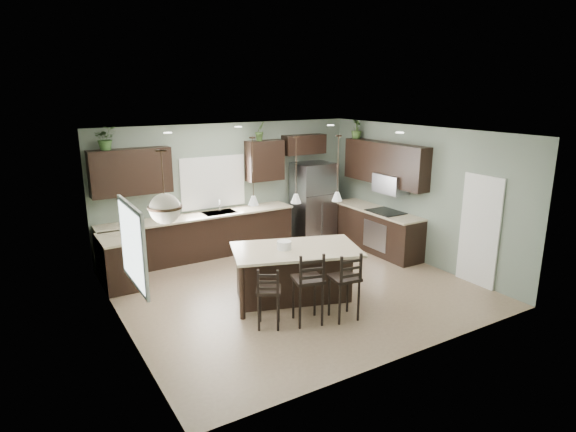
# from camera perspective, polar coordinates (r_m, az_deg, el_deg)

# --- Properties ---
(ground) EXTENTS (6.00, 6.00, 0.00)m
(ground) POSITION_cam_1_polar(r_m,az_deg,el_deg) (8.86, 0.79, -8.50)
(ground) COLOR #9E8466
(ground) RESTS_ON ground
(pantry_door) EXTENTS (0.04, 0.82, 2.04)m
(pantry_door) POSITION_cam_1_polar(r_m,az_deg,el_deg) (9.37, 21.74, -1.65)
(pantry_door) COLOR white
(pantry_door) RESTS_ON ground
(window_back) EXTENTS (1.35, 0.02, 1.00)m
(window_back) POSITION_cam_1_polar(r_m,az_deg,el_deg) (10.58, -8.90, 3.99)
(window_back) COLOR white
(window_back) RESTS_ON room_shell
(window_left) EXTENTS (0.02, 1.10, 1.00)m
(window_left) POSITION_cam_1_polar(r_m,az_deg,el_deg) (6.55, -18.04, -3.34)
(window_left) COLOR white
(window_left) RESTS_ON room_shell
(left_return_cabs) EXTENTS (0.60, 0.90, 0.90)m
(left_return_cabs) POSITION_cam_1_polar(r_m,az_deg,el_deg) (9.27, -19.42, -5.31)
(left_return_cabs) COLOR black
(left_return_cabs) RESTS_ON ground
(left_return_countertop) EXTENTS (0.66, 0.96, 0.04)m
(left_return_countertop) POSITION_cam_1_polar(r_m,az_deg,el_deg) (9.13, -19.55, -2.52)
(left_return_countertop) COLOR beige
(left_return_countertop) RESTS_ON left_return_cabs
(back_lower_cabs) EXTENTS (4.20, 0.60, 0.90)m
(back_lower_cabs) POSITION_cam_1_polar(r_m,az_deg,el_deg) (10.43, -10.35, -2.47)
(back_lower_cabs) COLOR black
(back_lower_cabs) RESTS_ON ground
(back_countertop) EXTENTS (4.20, 0.66, 0.04)m
(back_countertop) POSITION_cam_1_polar(r_m,az_deg,el_deg) (10.28, -10.43, 0.01)
(back_countertop) COLOR beige
(back_countertop) RESTS_ON back_lower_cabs
(sink_inset) EXTENTS (0.70, 0.45, 0.01)m
(sink_inset) POSITION_cam_1_polar(r_m,az_deg,el_deg) (10.44, -8.13, 0.41)
(sink_inset) COLOR gray
(sink_inset) RESTS_ON back_countertop
(faucet) EXTENTS (0.02, 0.02, 0.28)m
(faucet) POSITION_cam_1_polar(r_m,az_deg,el_deg) (10.38, -8.09, 1.15)
(faucet) COLOR silver
(faucet) RESTS_ON back_countertop
(back_upper_left) EXTENTS (1.55, 0.34, 0.90)m
(back_upper_left) POSITION_cam_1_polar(r_m,az_deg,el_deg) (9.85, -18.12, 5.00)
(back_upper_left) COLOR black
(back_upper_left) RESTS_ON room_shell
(back_upper_right) EXTENTS (0.85, 0.34, 0.90)m
(back_upper_right) POSITION_cam_1_polar(r_m,az_deg,el_deg) (10.88, -2.78, 6.59)
(back_upper_right) COLOR black
(back_upper_right) RESTS_ON room_shell
(fridge_header) EXTENTS (1.05, 0.34, 0.45)m
(fridge_header) POSITION_cam_1_polar(r_m,az_deg,el_deg) (11.37, 1.91, 8.48)
(fridge_header) COLOR black
(fridge_header) RESTS_ON room_shell
(right_lower_cabs) EXTENTS (0.60, 2.35, 0.90)m
(right_lower_cabs) POSITION_cam_1_polar(r_m,az_deg,el_deg) (10.90, 10.48, -1.71)
(right_lower_cabs) COLOR black
(right_lower_cabs) RESTS_ON ground
(right_countertop) EXTENTS (0.66, 2.35, 0.04)m
(right_countertop) POSITION_cam_1_polar(r_m,az_deg,el_deg) (10.77, 10.52, 0.67)
(right_countertop) COLOR beige
(right_countertop) RESTS_ON right_lower_cabs
(cooktop) EXTENTS (0.58, 0.75, 0.02)m
(cooktop) POSITION_cam_1_polar(r_m,az_deg,el_deg) (10.56, 11.51, 0.49)
(cooktop) COLOR black
(cooktop) RESTS_ON right_countertop
(wall_oven_front) EXTENTS (0.01, 0.72, 0.60)m
(wall_oven_front) POSITION_cam_1_polar(r_m,az_deg,el_deg) (10.51, 10.22, -2.32)
(wall_oven_front) COLOR gray
(wall_oven_front) RESTS_ON right_lower_cabs
(right_upper_cabs) EXTENTS (0.34, 2.35, 0.90)m
(right_upper_cabs) POSITION_cam_1_polar(r_m,az_deg,el_deg) (10.67, 11.39, 6.15)
(right_upper_cabs) COLOR black
(right_upper_cabs) RESTS_ON room_shell
(microwave) EXTENTS (0.40, 0.75, 0.40)m
(microwave) POSITION_cam_1_polar(r_m,az_deg,el_deg) (10.50, 12.08, 3.76)
(microwave) COLOR gray
(microwave) RESTS_ON right_upper_cabs
(refrigerator) EXTENTS (0.90, 0.74, 1.85)m
(refrigerator) POSITION_cam_1_polar(r_m,az_deg,el_deg) (11.39, 3.02, 1.70)
(refrigerator) COLOR gray
(refrigerator) RESTS_ON ground
(kitchen_island) EXTENTS (2.37, 1.80, 0.92)m
(kitchen_island) POSITION_cam_1_polar(r_m,az_deg,el_deg) (8.23, 0.92, -6.90)
(kitchen_island) COLOR black
(kitchen_island) RESTS_ON ground
(serving_dish) EXTENTS (0.24, 0.24, 0.14)m
(serving_dish) POSITION_cam_1_polar(r_m,az_deg,el_deg) (8.01, -0.47, -3.47)
(serving_dish) COLOR silver
(serving_dish) RESTS_ON kitchen_island
(bar_stool_left) EXTENTS (0.50, 0.50, 0.98)m
(bar_stool_left) POSITION_cam_1_polar(r_m,az_deg,el_deg) (7.32, -2.31, -9.54)
(bar_stool_left) COLOR black
(bar_stool_left) RESTS_ON ground
(bar_stool_center) EXTENTS (0.53, 0.53, 1.17)m
(bar_stool_center) POSITION_cam_1_polar(r_m,az_deg,el_deg) (7.41, 2.36, -8.41)
(bar_stool_center) COLOR black
(bar_stool_center) RESTS_ON ground
(bar_stool_right) EXTENTS (0.47, 0.47, 1.12)m
(bar_stool_right) POSITION_cam_1_polar(r_m,az_deg,el_deg) (7.59, 6.67, -8.15)
(bar_stool_right) COLOR black
(bar_stool_right) RESTS_ON ground
(pendant_left) EXTENTS (0.17, 0.17, 1.10)m
(pendant_left) POSITION_cam_1_polar(r_m,az_deg,el_deg) (7.62, -4.18, 5.28)
(pendant_left) COLOR silver
(pendant_left) RESTS_ON room_shell
(pendant_center) EXTENTS (0.17, 0.17, 1.10)m
(pendant_center) POSITION_cam_1_polar(r_m,az_deg,el_deg) (7.75, 0.97, 5.48)
(pendant_center) COLOR silver
(pendant_center) RESTS_ON room_shell
(pendant_right) EXTENTS (0.17, 0.17, 1.10)m
(pendant_right) POSITION_cam_1_polar(r_m,az_deg,el_deg) (7.93, 5.92, 5.63)
(pendant_right) COLOR silver
(pendant_right) RESTS_ON room_shell
(chandelier) EXTENTS (0.43, 0.43, 0.95)m
(chandelier) POSITION_cam_1_polar(r_m,az_deg,el_deg) (6.18, -14.54, 3.32)
(chandelier) COLOR beige
(chandelier) RESTS_ON room_shell
(plant_back_left) EXTENTS (0.41, 0.36, 0.45)m
(plant_back_left) POSITION_cam_1_polar(r_m,az_deg,el_deg) (9.65, -20.80, 8.62)
(plant_back_left) COLOR #2C4C21
(plant_back_left) RESTS_ON back_upper_left
(plant_back_right) EXTENTS (0.28, 0.26, 0.43)m
(plant_back_right) POSITION_cam_1_polar(r_m,az_deg,el_deg) (10.72, -3.34, 10.03)
(plant_back_right) COLOR #395726
(plant_back_right) RESTS_ON back_upper_right
(plant_right_wall) EXTENTS (0.32, 0.32, 0.43)m
(plant_right_wall) POSITION_cam_1_polar(r_m,az_deg,el_deg) (11.30, 8.12, 10.16)
(plant_right_wall) COLOR #3C5B27
(plant_right_wall) RESTS_ON right_upper_cabs
(room_shell) EXTENTS (6.00, 6.00, 6.00)m
(room_shell) POSITION_cam_1_polar(r_m,az_deg,el_deg) (8.33, 0.83, 2.29)
(room_shell) COLOR slate
(room_shell) RESTS_ON ground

